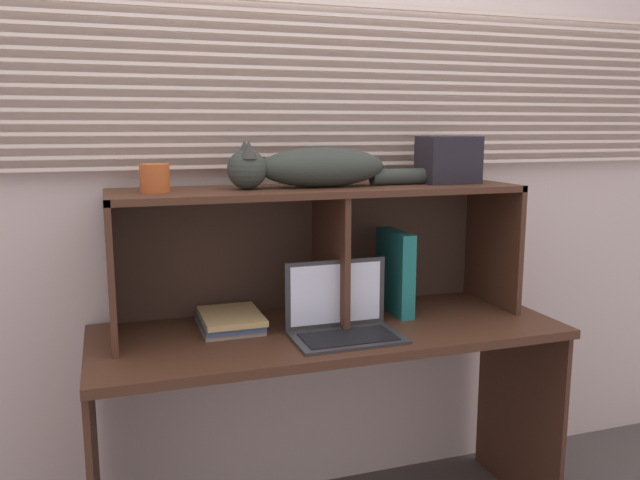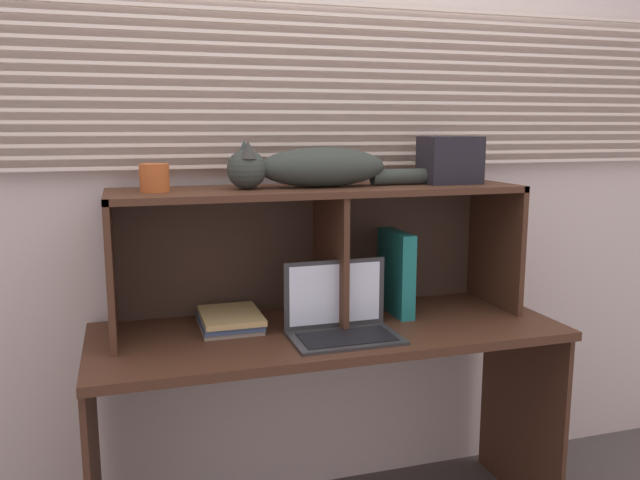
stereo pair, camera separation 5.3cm
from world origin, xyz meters
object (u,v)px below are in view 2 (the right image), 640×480
Objects in this scene: laptop at (341,320)px; book_stack at (230,320)px; binder_upright at (396,272)px; small_basket at (154,178)px; storage_box at (450,160)px; cat at (314,168)px.

laptop reaches higher than book_stack.
book_stack is (-0.33, 0.19, -0.03)m from laptop.
small_basket is at bearing 180.00° from binder_upright.
storage_box reaches higher than laptop.
laptop is 1.16× the size of binder_upright.
small_basket is at bearing -180.00° from cat.
cat reaches higher than small_basket.
storage_box is (0.47, 0.19, 0.49)m from laptop.
binder_upright is at bearing 0.00° from small_basket.
small_basket is (-0.82, 0.00, 0.36)m from binder_upright.
binder_upright is 3.25× the size of small_basket.
cat is 2.58× the size of binder_upright.
book_stack is at bearing 179.68° from cat.
binder_upright is at bearing 34.99° from laptop.
storage_box is (0.51, -0.00, 0.02)m from cat.
laptop is 1.73× the size of storage_box.
cat is 0.52m from small_basket.
cat is at bearing 180.00° from binder_upright.
binder_upright is at bearing -0.00° from cat.
laptop is (0.03, -0.19, -0.48)m from cat.
binder_upright is 1.13× the size of book_stack.
book_stack is 2.89× the size of small_basket.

